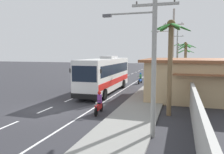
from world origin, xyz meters
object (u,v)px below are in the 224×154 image
palm_third (170,50)px  utility_pole_nearest (152,50)px  motorcycle_beside_bus (140,79)px  palm_farthest (186,55)px  coach_bus_foreground (105,74)px  palm_nearest (178,52)px  pedestrian_near_kerb (157,75)px  utility_pole_mid (172,46)px  motorcycle_trailing (99,104)px  palm_fourth (185,52)px  utility_pole_far (177,50)px  palm_second (186,56)px

palm_third → utility_pole_nearest: bearing=-98.8°
motorcycle_beside_bus → palm_farthest: size_ratio=0.34×
coach_bus_foreground → palm_nearest: size_ratio=1.77×
pedestrian_near_kerb → coach_bus_foreground: bearing=47.6°
utility_pole_mid → palm_third: utility_pole_mid is taller
utility_pole_nearest → utility_pole_mid: 17.64m
motorcycle_trailing → palm_fourth: bearing=77.1°
utility_pole_far → pedestrian_near_kerb: bearing=-101.1°
pedestrian_near_kerb → palm_fourth: bearing=-136.0°
utility_pole_nearest → utility_pole_mid: size_ratio=0.86×
palm_nearest → utility_pole_far: bearing=-89.9°
pedestrian_near_kerb → utility_pole_mid: bearing=96.4°
coach_bus_foreground → palm_second: (8.70, 21.75, 1.68)m
utility_pole_far → palm_fourth: utility_pole_far is taller
motorcycle_beside_bus → utility_pole_mid: size_ratio=0.20×
pedestrian_near_kerb → utility_pole_far: bearing=-119.8°
pedestrian_near_kerb → palm_third: bearing=79.6°
utility_pole_far → palm_nearest: bearing=90.1°
utility_pole_far → palm_fourth: (1.49, -5.07, -0.39)m
utility_pole_mid → palm_nearest: bearing=89.5°
coach_bus_foreground → pedestrian_near_kerb: 11.43m
palm_second → palm_third: size_ratio=0.80×
utility_pole_far → palm_second: 2.45m
pedestrian_near_kerb → utility_pole_far: (2.50, 12.80, 3.78)m
utility_pole_far → palm_third: (0.14, -30.88, -0.30)m
utility_pole_nearest → utility_pole_far: bearing=89.1°
motorcycle_beside_bus → motorcycle_trailing: bearing=-90.2°
coach_bus_foreground → utility_pole_far: 24.44m
palm_third → palm_farthest: 20.76m
motorcycle_trailing → palm_farthest: (6.17, 21.62, 3.42)m
palm_nearest → pedestrian_near_kerb: bearing=-97.0°
coach_bus_foreground → utility_pole_mid: 9.35m
motorcycle_beside_bus → utility_pole_far: 16.43m
motorcycle_beside_bus → utility_pole_far: size_ratio=0.21×
palm_nearest → utility_pole_nearest: bearing=-90.7°
motorcycle_beside_bus → palm_third: size_ratio=0.30×
coach_bus_foreground → utility_pole_mid: (6.83, 5.61, 3.05)m
utility_pole_far → palm_nearest: size_ratio=1.39×
motorcycle_trailing → utility_pole_mid: size_ratio=0.20×
motorcycle_beside_bus → pedestrian_near_kerb: size_ratio=1.17×
palm_nearest → motorcycle_trailing: bearing=-96.7°
coach_bus_foreground → palm_fourth: 20.22m
utility_pole_far → palm_nearest: utility_pole_far is taller
utility_pole_mid → palm_farthest: utility_pole_mid is taller
motorcycle_trailing → palm_third: 6.20m
palm_nearest → coach_bus_foreground: bearing=-102.9°
motorcycle_beside_bus → palm_fourth: bearing=59.1°
utility_pole_far → palm_fourth: size_ratio=1.48×
pedestrian_near_kerb → utility_pole_mid: size_ratio=0.17×
motorcycle_trailing → utility_pole_nearest: 6.56m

